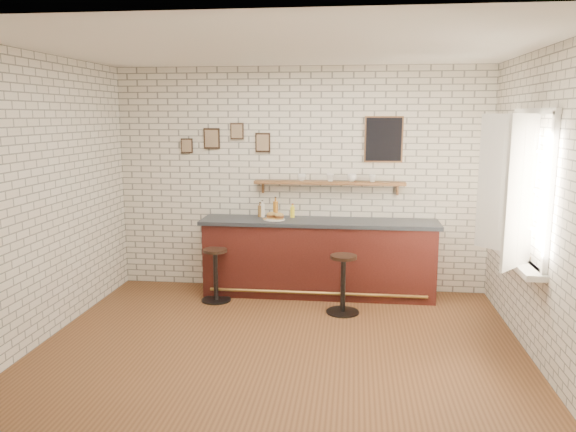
{
  "coord_description": "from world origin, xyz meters",
  "views": [
    {
      "loc": [
        0.73,
        -5.5,
        2.37
      ],
      "look_at": [
        -0.03,
        0.9,
        1.2
      ],
      "focal_mm": 35.0,
      "sensor_mm": 36.0,
      "label": 1
    }
  ],
  "objects_px": {
    "bar_stool_left": "(216,273)",
    "bar_stool_right": "(343,282)",
    "bitters_bottle_amber": "(276,209)",
    "shelf_cup_c": "(352,178)",
    "bitters_bottle_brown": "(260,211)",
    "sandwich_plate": "(274,219)",
    "book_lower": "(516,257)",
    "condiment_bottle_yellow": "(293,212)",
    "book_upper": "(516,255)",
    "shelf_cup_a": "(302,177)",
    "shelf_cup_b": "(330,178)",
    "bitters_bottle_white": "(263,210)",
    "bar_counter": "(319,258)",
    "shelf_cup_d": "(372,178)",
    "ciabatta_sandwich": "(275,216)"
  },
  "relations": [
    {
      "from": "shelf_cup_c",
      "to": "book_lower",
      "type": "bearing_deg",
      "value": -121.73
    },
    {
      "from": "bitters_bottle_white",
      "to": "bar_counter",
      "type": "bearing_deg",
      "value": -11.58
    },
    {
      "from": "bar_counter",
      "to": "shelf_cup_d",
      "type": "height_order",
      "value": "shelf_cup_d"
    },
    {
      "from": "shelf_cup_b",
      "to": "condiment_bottle_yellow",
      "type": "bearing_deg",
      "value": 135.71
    },
    {
      "from": "bitters_bottle_amber",
      "to": "shelf_cup_a",
      "type": "bearing_deg",
      "value": 6.94
    },
    {
      "from": "bitters_bottle_brown",
      "to": "bitters_bottle_white",
      "type": "distance_m",
      "value": 0.03
    },
    {
      "from": "shelf_cup_a",
      "to": "shelf_cup_c",
      "type": "xyz_separation_m",
      "value": [
        0.67,
        0.0,
        0.0
      ]
    },
    {
      "from": "bitters_bottle_brown",
      "to": "bitters_bottle_amber",
      "type": "relative_size",
      "value": 0.73
    },
    {
      "from": "shelf_cup_b",
      "to": "book_lower",
      "type": "height_order",
      "value": "shelf_cup_b"
    },
    {
      "from": "sandwich_plate",
      "to": "shelf_cup_a",
      "type": "bearing_deg",
      "value": 34.87
    },
    {
      "from": "bitters_bottle_amber",
      "to": "bar_stool_right",
      "type": "xyz_separation_m",
      "value": [
        0.94,
        -0.83,
        -0.74
      ]
    },
    {
      "from": "book_lower",
      "to": "book_upper",
      "type": "height_order",
      "value": "book_upper"
    },
    {
      "from": "bitters_bottle_white",
      "to": "book_lower",
      "type": "relative_size",
      "value": 1.02
    },
    {
      "from": "shelf_cup_c",
      "to": "book_lower",
      "type": "height_order",
      "value": "shelf_cup_c"
    },
    {
      "from": "ciabatta_sandwich",
      "to": "condiment_bottle_yellow",
      "type": "bearing_deg",
      "value": 42.71
    },
    {
      "from": "sandwich_plate",
      "to": "bar_stool_right",
      "type": "distance_m",
      "value": 1.29
    },
    {
      "from": "condiment_bottle_yellow",
      "to": "bar_stool_left",
      "type": "distance_m",
      "value": 1.31
    },
    {
      "from": "bitters_bottle_amber",
      "to": "shelf_cup_c",
      "type": "distance_m",
      "value": 1.1
    },
    {
      "from": "sandwich_plate",
      "to": "shelf_cup_d",
      "type": "bearing_deg",
      "value": 10.48
    },
    {
      "from": "condiment_bottle_yellow",
      "to": "book_lower",
      "type": "bearing_deg",
      "value": -32.64
    },
    {
      "from": "bar_stool_left",
      "to": "bar_stool_right",
      "type": "height_order",
      "value": "bar_stool_right"
    },
    {
      "from": "sandwich_plate",
      "to": "book_lower",
      "type": "xyz_separation_m",
      "value": [
        2.68,
        -1.39,
        -0.08
      ]
    },
    {
      "from": "sandwich_plate",
      "to": "bar_stool_right",
      "type": "height_order",
      "value": "sandwich_plate"
    },
    {
      "from": "sandwich_plate",
      "to": "condiment_bottle_yellow",
      "type": "xyz_separation_m",
      "value": [
        0.22,
        0.19,
        0.07
      ]
    },
    {
      "from": "bitters_bottle_amber",
      "to": "shelf_cup_a",
      "type": "distance_m",
      "value": 0.55
    },
    {
      "from": "bar_counter",
      "to": "bitters_bottle_brown",
      "type": "distance_m",
      "value": 1.01
    },
    {
      "from": "book_lower",
      "to": "bitters_bottle_white",
      "type": "bearing_deg",
      "value": 137.79
    },
    {
      "from": "bitters_bottle_brown",
      "to": "bitters_bottle_amber",
      "type": "bearing_deg",
      "value": 0.0
    },
    {
      "from": "sandwich_plate",
      "to": "shelf_cup_d",
      "type": "relative_size",
      "value": 2.83
    },
    {
      "from": "sandwich_plate",
      "to": "book_lower",
      "type": "relative_size",
      "value": 1.26
    },
    {
      "from": "condiment_bottle_yellow",
      "to": "shelf_cup_b",
      "type": "xyz_separation_m",
      "value": [
        0.5,
        0.04,
        0.46
      ]
    },
    {
      "from": "bar_stool_left",
      "to": "shelf_cup_c",
      "type": "height_order",
      "value": "shelf_cup_c"
    },
    {
      "from": "bitters_bottle_brown",
      "to": "condiment_bottle_yellow",
      "type": "xyz_separation_m",
      "value": [
        0.44,
        -0.0,
        -0.0
      ]
    },
    {
      "from": "bitters_bottle_white",
      "to": "shelf_cup_a",
      "type": "height_order",
      "value": "shelf_cup_a"
    },
    {
      "from": "shelf_cup_b",
      "to": "bitters_bottle_amber",
      "type": "bearing_deg",
      "value": 134.19
    },
    {
      "from": "bar_counter",
      "to": "shelf_cup_c",
      "type": "bearing_deg",
      "value": 25.72
    },
    {
      "from": "bar_stool_right",
      "to": "book_upper",
      "type": "relative_size",
      "value": 3.34
    },
    {
      "from": "bitters_bottle_white",
      "to": "shelf_cup_b",
      "type": "height_order",
      "value": "shelf_cup_b"
    },
    {
      "from": "bitters_bottle_amber",
      "to": "shelf_cup_c",
      "type": "height_order",
      "value": "shelf_cup_c"
    },
    {
      "from": "shelf_cup_a",
      "to": "book_lower",
      "type": "distance_m",
      "value": 2.92
    },
    {
      "from": "ciabatta_sandwich",
      "to": "shelf_cup_b",
      "type": "relative_size",
      "value": 2.43
    },
    {
      "from": "book_lower",
      "to": "condiment_bottle_yellow",
      "type": "bearing_deg",
      "value": 133.95
    },
    {
      "from": "shelf_cup_b",
      "to": "book_upper",
      "type": "bearing_deg",
      "value": -88.47
    },
    {
      "from": "bitters_bottle_brown",
      "to": "shelf_cup_c",
      "type": "xyz_separation_m",
      "value": [
        1.22,
        0.04,
        0.46
      ]
    },
    {
      "from": "bar_counter",
      "to": "bitters_bottle_amber",
      "type": "distance_m",
      "value": 0.87
    },
    {
      "from": "condiment_bottle_yellow",
      "to": "bar_stool_left",
      "type": "xyz_separation_m",
      "value": [
        -0.93,
        -0.57,
        -0.72
      ]
    },
    {
      "from": "bar_counter",
      "to": "shelf_cup_a",
      "type": "bearing_deg",
      "value": 141.13
    },
    {
      "from": "shelf_cup_d",
      "to": "bitters_bottle_brown",
      "type": "bearing_deg",
      "value": 148.22
    },
    {
      "from": "bitters_bottle_white",
      "to": "shelf_cup_a",
      "type": "xyz_separation_m",
      "value": [
        0.52,
        0.04,
        0.44
      ]
    },
    {
      "from": "shelf_cup_a",
      "to": "book_lower",
      "type": "bearing_deg",
      "value": -63.93
    }
  ]
}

